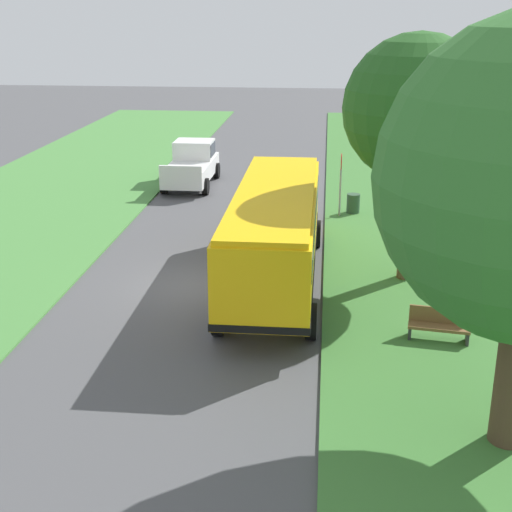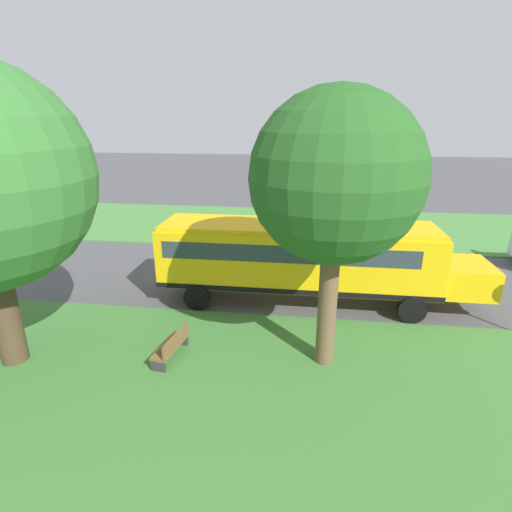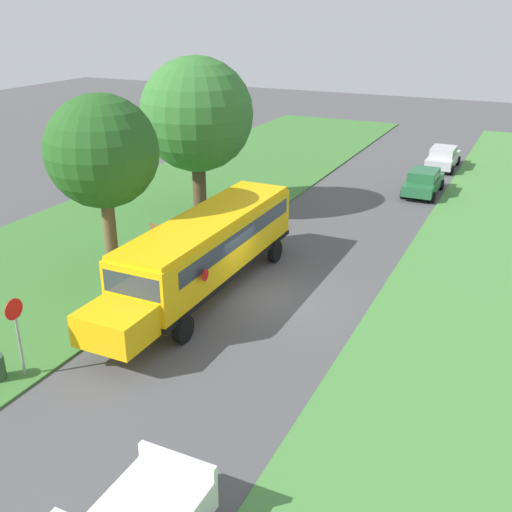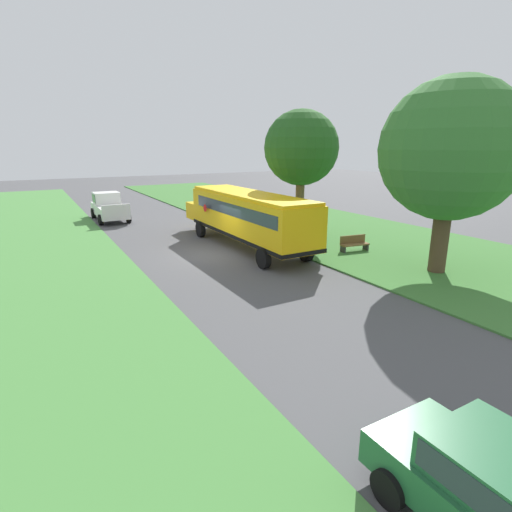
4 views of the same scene
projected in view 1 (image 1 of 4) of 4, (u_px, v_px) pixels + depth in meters
ground_plane at (198, 285)px, 22.85m from camera, size 120.00×120.00×0.00m
school_bus at (276, 226)px, 22.41m from camera, size 2.84×12.42×3.16m
pickup_truck at (192, 163)px, 35.64m from camera, size 2.28×5.40×2.10m
oak_tree_beside_bus at (418, 107)px, 21.49m from camera, size 4.52×4.52×7.81m
stop_sign at (341, 177)px, 29.69m from camera, size 0.08×0.68×2.74m
park_bench at (439, 325)px, 18.87m from camera, size 1.66×0.73×0.92m
trash_bin at (353, 204)px, 30.57m from camera, size 0.56×0.56×0.90m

